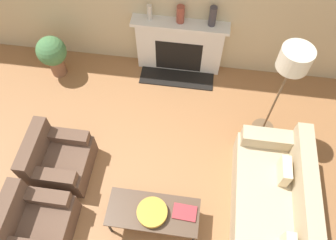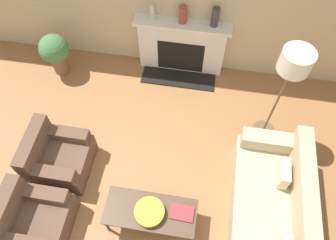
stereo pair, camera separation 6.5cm
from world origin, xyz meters
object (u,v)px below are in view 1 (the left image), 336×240
armchair_near (36,224)px  mantel_vase_left (150,12)px  mantel_vase_center_right (213,16)px  bowl (152,212)px  armchair_far (58,160)px  fireplace (179,47)px  coffee_table (153,212)px  mantel_vase_center_left (180,14)px  couch (274,213)px  floor_lamp (291,67)px  book (185,212)px  potted_plant (52,53)px

armchair_near → mantel_vase_left: (0.97, 3.13, 0.87)m
mantel_vase_center_right → bowl: bearing=-99.6°
armchair_far → mantel_vase_center_right: 3.09m
fireplace → coffee_table: size_ratio=1.34×
bowl → armchair_near: bearing=-168.4°
armchair_near → mantel_vase_center_left: 3.56m
fireplace → mantel_vase_left: mantel_vase_left is taller
fireplace → bowl: bearing=-89.9°
armchair_near → mantel_vase_center_right: 3.79m
coffee_table → couch: bearing=8.3°
couch → floor_lamp: (-0.05, 1.46, 1.15)m
floor_lamp → fireplace: bearing=143.2°
armchair_near → mantel_vase_left: mantel_vase_left is taller
armchair_far → bowl: size_ratio=2.10×
mantel_vase_center_left → mantel_vase_center_right: size_ratio=0.87×
couch → mantel_vase_center_left: bearing=-149.2°
fireplace → armchair_near: fireplace is taller
bowl → book: bearing=9.6°
fireplace → mantel_vase_left: bearing=178.2°
bowl → mantel_vase_center_right: size_ratio=1.18×
bowl → coffee_table: bearing=78.3°
book → floor_lamp: bearing=59.2°
armchair_near → bowl: (1.45, 0.30, 0.19)m
armchair_near → mantel_vase_center_left: mantel_vase_center_left is taller
mantel_vase_center_left → potted_plant: size_ratio=0.36×
mantel_vase_center_right → floor_lamp: bearing=-48.3°
bowl → floor_lamp: size_ratio=0.22×
armchair_far → potted_plant: 1.93m
mantel_vase_center_right → armchair_far: bearing=-130.9°
armchair_near → potted_plant: bearing=13.3°
armchair_far → book: bearing=-106.0°
fireplace → armchair_far: (-1.45, -2.22, -0.22)m
bowl → book: size_ratio=1.25×
mantel_vase_center_right → book: bearing=-91.7°
couch → mantel_vase_left: 3.38m
bowl → floor_lamp: bearing=49.1°
mantel_vase_center_left → fireplace: bearing=-73.3°
couch → floor_lamp: floor_lamp is taller
armchair_far → coffee_table: 1.57m
couch → mantel_vase_center_right: (-1.05, 2.59, 0.87)m
fireplace → mantel_vase_left: 0.81m
floor_lamp → mantel_vase_center_left: floor_lamp is taller
armchair_far → coffee_table: bearing=-111.5°
armchair_near → armchair_far: size_ratio=1.00×
armchair_near → potted_plant: size_ratio=1.02×
armchair_near → couch: bearing=-79.6°
armchair_far → mantel_vase_center_left: bearing=-32.9°
couch → book: (-1.14, -0.18, 0.11)m
couch → coffee_table: bearing=-81.7°
coffee_table → mantel_vase_center_left: size_ratio=4.11×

